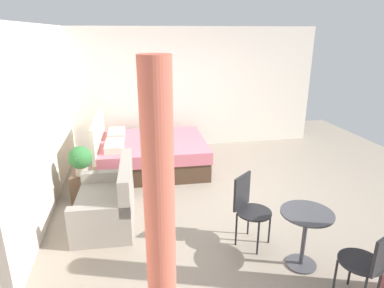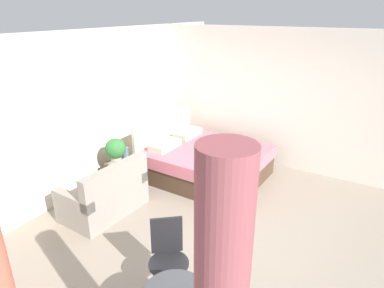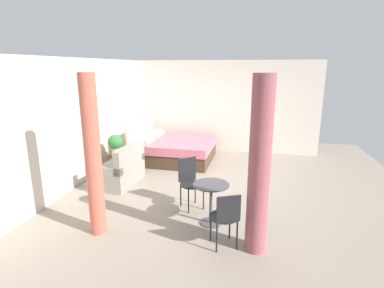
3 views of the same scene
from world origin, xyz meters
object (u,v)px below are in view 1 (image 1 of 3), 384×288
object	(u,v)px
cafe_chair_near_couch	(248,204)
bed	(150,153)
nightstand	(85,185)
balcony_table	(305,229)
potted_plant	(80,159)
couch	(109,204)
vase	(84,163)
cafe_chair_near_window	(370,261)

from	to	relation	value
cafe_chair_near_couch	bed	bearing A→B (deg)	20.80
nightstand	balcony_table	world-z (taller)	balcony_table
potted_plant	cafe_chair_near_couch	distance (m)	2.65
bed	nightstand	size ratio (longest dim) A/B	4.41
couch	balcony_table	xyz separation A→B (m)	(-1.38, -2.20, 0.19)
nightstand	vase	distance (m)	0.36
balcony_table	cafe_chair_near_window	bearing A→B (deg)	-155.74
bed	vase	size ratio (longest dim) A/B	9.25
couch	balcony_table	size ratio (longest dim) A/B	1.85
couch	vase	bearing A→B (deg)	23.01
bed	balcony_table	bearing A→B (deg)	-155.38
bed	balcony_table	size ratio (longest dim) A/B	3.05
bed	couch	size ratio (longest dim) A/B	1.65
bed	balcony_table	world-z (taller)	bed
couch	vase	world-z (taller)	couch
nightstand	couch	bearing A→B (deg)	-153.42
bed	nightstand	bearing A→B (deg)	132.80
bed	vase	distance (m)	1.47
bed	potted_plant	bearing A→B (deg)	135.33
cafe_chair_near_couch	vase	bearing A→B (deg)	50.55
cafe_chair_near_window	cafe_chair_near_couch	world-z (taller)	cafe_chair_near_couch
balcony_table	nightstand	bearing A→B (deg)	49.93
bed	nightstand	xyz separation A→B (m)	(-1.04, 1.13, -0.08)
cafe_chair_near_couch	balcony_table	bearing A→B (deg)	-140.23
bed	vase	bearing A→B (deg)	129.61
bed	nightstand	world-z (taller)	bed
vase	nightstand	bearing A→B (deg)	174.82
couch	balcony_table	bearing A→B (deg)	-122.05
couch	cafe_chair_near_window	size ratio (longest dim) A/B	1.52
couch	cafe_chair_near_window	distance (m)	3.23
potted_plant	vase	bearing A→B (deg)	-3.78
cafe_chair_near_window	potted_plant	bearing A→B (deg)	46.58
vase	balcony_table	bearing A→B (deg)	-131.70
cafe_chair_near_window	vase	bearing A→B (deg)	44.24
couch	potted_plant	xyz separation A→B (m)	(0.72, 0.41, 0.43)
potted_plant	balcony_table	world-z (taller)	potted_plant
balcony_table	couch	bearing A→B (deg)	57.95
bed	vase	world-z (taller)	bed
nightstand	vase	bearing A→B (deg)	-5.18
cafe_chair_near_couch	couch	bearing A→B (deg)	64.77
potted_plant	cafe_chair_near_couch	xyz separation A→B (m)	(-1.54, -2.15, -0.18)
balcony_table	cafe_chair_near_couch	size ratio (longest dim) A/B	0.76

